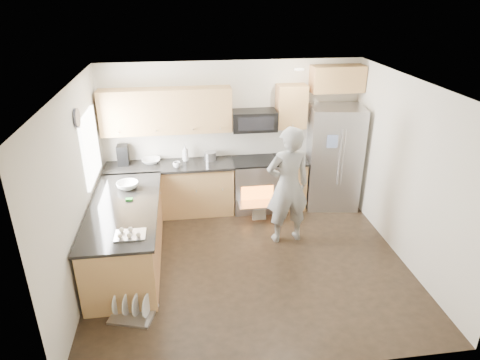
{
  "coord_description": "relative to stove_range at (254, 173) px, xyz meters",
  "views": [
    {
      "loc": [
        -0.86,
        -5.18,
        3.71
      ],
      "look_at": [
        -0.07,
        0.5,
        1.11
      ],
      "focal_mm": 32.0,
      "sensor_mm": 36.0,
      "label": 1
    }
  ],
  "objects": [
    {
      "name": "peninsula",
      "position": [
        -2.1,
        -1.44,
        -0.21
      ],
      "size": [
        0.96,
        2.36,
        1.03
      ],
      "color": "#BA794A",
      "rests_on": "ground"
    },
    {
      "name": "ground",
      "position": [
        -0.35,
        -1.69,
        -0.68
      ],
      "size": [
        4.5,
        4.5,
        0.0
      ],
      "primitive_type": "plane",
      "color": "black",
      "rests_on": "ground"
    },
    {
      "name": "back_cabinet_run",
      "position": [
        -0.94,
        0.06,
        0.29
      ],
      "size": [
        4.45,
        0.64,
        2.5
      ],
      "color": "#BA794A",
      "rests_on": "ground"
    },
    {
      "name": "dish_rack",
      "position": [
        -1.95,
        -2.6,
        -0.59
      ],
      "size": [
        0.62,
        0.55,
        0.32
      ],
      "rotation": [
        0.0,
        0.0,
        -0.29
      ],
      "color": "#B7B7BC",
      "rests_on": "ground"
    },
    {
      "name": "stove_range",
      "position": [
        0.0,
        0.0,
        0.0
      ],
      "size": [
        0.76,
        0.97,
        1.79
      ],
      "color": "#B7B7BC",
      "rests_on": "ground"
    },
    {
      "name": "refrigerator",
      "position": [
        1.42,
        -0.05,
        0.25
      ],
      "size": [
        1.0,
        0.83,
        1.85
      ],
      "rotation": [
        0.0,
        0.0,
        -0.15
      ],
      "color": "#B7B7BC",
      "rests_on": "ground"
    },
    {
      "name": "person",
      "position": [
        0.32,
        -1.14,
        0.26
      ],
      "size": [
        0.74,
        0.53,
        1.88
      ],
      "primitive_type": "imported",
      "rotation": [
        0.0,
        0.0,
        3.26
      ],
      "color": "gray",
      "rests_on": "ground"
    },
    {
      "name": "room_shell",
      "position": [
        -0.39,
        -1.68,
        1.0
      ],
      "size": [
        4.54,
        4.04,
        2.62
      ],
      "color": "beige",
      "rests_on": "ground"
    }
  ]
}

